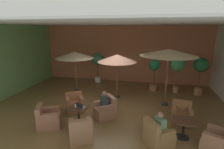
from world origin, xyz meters
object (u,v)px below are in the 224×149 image
at_px(cafe_table_front_right, 184,125).
at_px(armchair_front_right_north, 218,142).
at_px(armchair_front_right_south, 158,136).
at_px(patron_blue_shirt, 104,100).
at_px(armchair_front_left_north, 81,131).
at_px(iced_drink_cup, 76,106).
at_px(patio_umbrella_near_wall, 117,58).
at_px(patron_by_window, 160,123).
at_px(armchair_front_left_east, 105,110).
at_px(potted_tree_right_corner, 98,61).
at_px(armchair_front_left_south, 75,104).
at_px(armchair_front_right_east, 181,115).
at_px(patio_umbrella_tall_red, 169,53).
at_px(armchair_front_left_west, 48,118).
at_px(potted_tree_left_corner, 154,70).
at_px(potted_tree_mid_right, 178,66).
at_px(cafe_table_front_left, 78,111).
at_px(potted_tree_mid_left, 201,68).
at_px(open_laptop, 80,106).
at_px(patio_umbrella_center_beige, 75,55).

distance_m(cafe_table_front_right, armchair_front_right_north, 1.03).
bearing_deg(armchair_front_right_south, patron_blue_shirt, 146.50).
distance_m(armchair_front_left_north, iced_drink_cup, 1.23).
height_order(patio_umbrella_near_wall, patron_by_window, patio_umbrella_near_wall).
distance_m(armchair_front_left_east, potted_tree_right_corner, 5.18).
xyz_separation_m(potted_tree_right_corner, iced_drink_cup, (0.83, -5.44, -0.74)).
height_order(armchair_front_left_east, cafe_table_front_right, armchair_front_left_east).
bearing_deg(armchair_front_left_south, armchair_front_right_east, -0.63).
relative_size(patio_umbrella_tall_red, patron_by_window, 3.91).
bearing_deg(potted_tree_right_corner, armchair_front_left_east, -69.17).
bearing_deg(patio_umbrella_tall_red, armchair_front_left_west, -145.55).
height_order(armchair_front_right_east, potted_tree_left_corner, potted_tree_left_corner).
xyz_separation_m(armchair_front_left_south, potted_tree_right_corner, (-0.33, 4.49, 1.14)).
distance_m(potted_tree_mid_right, iced_drink_cup, 6.12).
relative_size(armchair_front_left_east, armchair_front_right_south, 1.02).
distance_m(cafe_table_front_left, armchair_front_left_south, 1.14).
xyz_separation_m(armchair_front_left_south, armchair_front_right_north, (5.28, -1.53, -0.01)).
relative_size(potted_tree_mid_left, open_laptop, 5.71).
bearing_deg(armchair_front_right_east, patio_umbrella_near_wall, 145.05).
distance_m(armchair_front_left_west, patio_umbrella_center_beige, 4.44).
xyz_separation_m(armchair_front_left_east, patron_blue_shirt, (-0.03, -0.03, 0.42)).
bearing_deg(potted_tree_left_corner, patron_blue_shirt, -116.98).
distance_m(armchair_front_right_south, iced_drink_cup, 3.15).
height_order(potted_tree_left_corner, potted_tree_right_corner, potted_tree_right_corner).
relative_size(potted_tree_mid_left, patron_by_window, 3.02).
relative_size(armchair_front_left_west, iced_drink_cup, 9.46).
height_order(armchair_front_right_east, open_laptop, open_laptop).
bearing_deg(potted_tree_mid_left, armchair_front_right_south, -114.00).
relative_size(armchair_front_left_north, cafe_table_front_right, 1.39).
bearing_deg(armchair_front_right_north, patron_blue_shirt, 161.74).
distance_m(armchair_front_left_east, patio_umbrella_center_beige, 4.20).
height_order(armchair_front_left_south, potted_tree_mid_right, potted_tree_mid_right).
bearing_deg(potted_tree_mid_right, armchair_front_left_east, -130.29).
height_order(armchair_front_left_south, patron_by_window, patron_by_window).
distance_m(armchair_front_left_north, patio_umbrella_near_wall, 4.37).
distance_m(armchair_front_left_north, potted_tree_right_corner, 6.69).
bearing_deg(potted_tree_left_corner, armchair_front_left_south, -133.48).
bearing_deg(iced_drink_cup, armchair_front_left_north, -59.14).
bearing_deg(patio_umbrella_near_wall, potted_tree_mid_left, 17.89).
bearing_deg(potted_tree_right_corner, armchair_front_right_south, -57.84).
height_order(cafe_table_front_left, armchair_front_left_west, armchair_front_left_west).
xyz_separation_m(cafe_table_front_right, potted_tree_mid_right, (0.25, 4.55, 1.07)).
bearing_deg(armchair_front_left_north, cafe_table_front_right, 15.15).
height_order(potted_tree_mid_left, patron_blue_shirt, potted_tree_mid_left).
relative_size(armchair_front_right_east, patron_blue_shirt, 1.21).
bearing_deg(cafe_table_front_left, armchair_front_right_north, -7.11).
relative_size(armchair_front_left_south, patron_blue_shirt, 1.43).
distance_m(cafe_table_front_left, armchair_front_left_north, 1.14).
xyz_separation_m(armchair_front_left_south, potted_tree_mid_left, (5.79, 3.40, 1.18)).
height_order(armchair_front_right_north, open_laptop, open_laptop).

